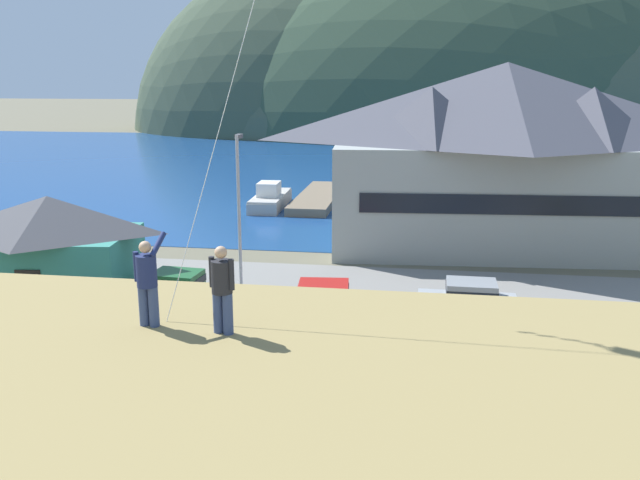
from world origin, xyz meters
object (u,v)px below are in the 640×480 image
Objects in this scene: parked_car_back_row_right at (355,354)px; person_companion at (222,287)px; wharf_dock at (319,198)px; parking_light_pole at (239,202)px; moored_boat_wharfside at (270,199)px; parked_car_corner_spot at (103,341)px; harbor_lodge at (503,150)px; moored_boat_outer_mooring at (359,189)px; person_kite_flyer at (147,280)px; parked_car_front_row_red at (595,378)px; storage_shed_waterside at (406,204)px; parked_car_front_row_silver at (468,301)px; storage_shed_near_lot at (52,249)px; parked_car_lone_by_shed at (326,302)px; parked_car_mid_row_far at (175,290)px.

person_companion is at bearing -99.97° from parked_car_back_row_right.
parking_light_pole reaches higher than wharf_dock.
moored_boat_wharfside is 31.19m from parked_car_corner_spot.
harbor_lodge reaches higher than moored_boat_outer_mooring.
parked_car_corner_spot is 12.15m from person_kite_flyer.
moored_boat_wharfside is 1.74× the size of parked_car_front_row_red.
person_companion reaches higher than storage_shed_waterside.
moored_boat_outer_mooring is 31.65m from parked_car_front_row_silver.
parking_light_pole is (7.89, 3.74, 1.76)m from storage_shed_near_lot.
moored_boat_outer_mooring is (3.20, 2.97, 0.37)m from wharf_dock.
parked_car_lone_by_shed is at bearing 84.19° from person_kite_flyer.
parking_light_pole is at bearing 63.08° from parked_car_mid_row_far.
parking_light_pole is (2.43, 10.02, 3.38)m from parked_car_corner_spot.
moored_boat_outer_mooring is (-4.48, 14.55, -1.46)m from storage_shed_waterside.
harbor_lodge is at bearing -44.62° from wharf_dock.
harbor_lodge is 19.80m from wharf_dock.
parking_light_pole reaches higher than moored_boat_wharfside.
storage_shed_waterside is 1.34× the size of parked_car_back_row_right.
parked_car_back_row_right is at bearing -123.85° from parked_car_front_row_silver.
parking_light_pole is at bearing -90.54° from wharf_dock.
moored_boat_outer_mooring is 37.22m from parked_car_back_row_right.
parked_car_front_row_red is 2.46× the size of person_companion.
parked_car_front_row_silver is at bearing -76.23° from moored_boat_outer_mooring.
parked_car_back_row_right and parked_car_front_row_silver have the same top height.
moored_boat_outer_mooring is at bearing 69.96° from storage_shed_near_lot.
parked_car_corner_spot is at bearing -88.40° from moored_boat_wharfside.
wharf_dock is 24.67m from parking_light_pole.
parked_car_front_row_silver is 0.97× the size of parked_car_mid_row_far.
harbor_lodge is at bearing 71.21° from person_kite_flyer.
storage_shed_waterside reaches higher than parked_car_corner_spot.
parked_car_lone_by_shed is (4.72, -28.88, 0.71)m from wharf_dock.
moored_boat_outer_mooring is 3.20× the size of person_companion.
storage_shed_waterside is 0.78× the size of moored_boat_wharfside.
storage_shed_near_lot reaches higher than parked_car_back_row_right.
parked_car_front_row_red is (11.00, -37.83, 0.34)m from moored_boat_outer_mooring.
storage_shed_waterside is at bearing 59.30° from parked_car_mid_row_far.
parked_car_mid_row_far and parked_car_front_row_red have the same top height.
harbor_lodge is 12.85× the size of person_companion.
wharf_dock is 1.81× the size of parking_light_pole.
parked_car_back_row_right is 5.51m from parked_car_lone_by_shed.
moored_boat_outer_mooring is 46.83m from person_kite_flyer.
harbor_lodge is 7.19m from storage_shed_waterside.
parked_car_back_row_right is at bearing -84.93° from moored_boat_outer_mooring.
person_companion is at bearing -83.72° from wharf_dock.
person_companion is at bearing -51.30° from parked_car_corner_spot.
moored_boat_wharfside is 21.73m from parking_light_pole.
moored_boat_outer_mooring reaches higher than parked_car_back_row_right.
parked_car_front_row_silver is at bearing 64.50° from person_kite_flyer.
wharf_dock is 3.21× the size of parked_car_front_row_red.
person_companion reaches higher than parked_car_mid_row_far.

